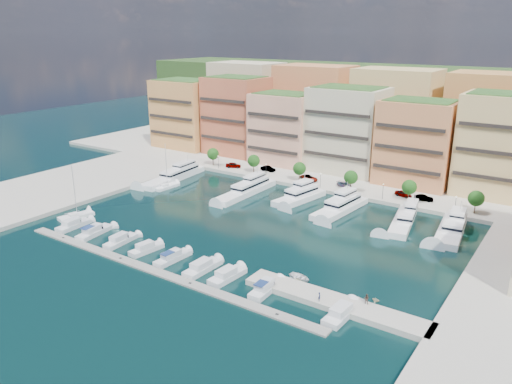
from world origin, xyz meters
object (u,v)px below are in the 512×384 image
Objects in this scene: tender_2 at (360,301)px; cruiser_9 at (341,314)px; tree_3 at (351,177)px; yacht_3 at (300,196)px; tree_0 at (213,154)px; cruiser_5 at (202,268)px; tree_4 at (409,187)px; cruiser_0 at (73,225)px; yacht_0 at (176,175)px; cruiser_3 at (146,249)px; tender_0 at (300,277)px; person_0 at (319,297)px; lamppost_4 at (456,202)px; cruiser_4 at (173,258)px; tree_1 at (254,161)px; tender_3 at (376,300)px; yacht_2 at (248,189)px; sailboat_2 at (166,187)px; lamppost_1 at (266,168)px; cruiser_2 at (121,241)px; car_1 at (268,169)px; cruiser_6 at (227,276)px; tree_2 at (299,169)px; lamppost_0 at (218,160)px; lamppost_2 at (320,178)px; cruiser_7 at (265,289)px; tender_1 at (298,280)px; tree_5 at (476,198)px; yacht_4 at (341,207)px; car_5 at (424,198)px; yacht_5 at (404,219)px; cruiser_1 at (94,232)px; car_4 at (403,194)px; car_2 at (309,178)px; sailboat_0 at (76,216)px; car_3 at (345,185)px; person_1 at (366,299)px; yacht_6 at (452,228)px; car_0 at (233,165)px.

cruiser_9 is at bearing -176.26° from tender_2.
tree_3 is 0.32× the size of yacht_3.
cruiser_5 is at bearing -52.71° from tree_0.
cruiser_0 is at bearing -134.92° from tree_4.
yacht_0 is at bearing -166.22° from tree_4.
tree_0 is 0.74× the size of cruiser_3.
cruiser_9 reaches higher than tender_0.
person_0 reaches higher than cruiser_3.
cruiser_4 is (-39.30, -55.81, -3.26)m from lamppost_4.
tree_1 reaches higher than tender_3.
sailboat_2 is (-21.87, -9.04, -0.89)m from yacht_2.
yacht_0 is at bearing -149.65° from lamppost_1.
person_0 is at bearing 1.09° from cruiser_2.
lamppost_1 is 75.25m from cruiser_9.
yacht_3 is 53.36m from person_0.
car_1 reaches higher than tender_0.
car_1 is (-31.33, 62.01, 1.25)m from cruiser_6.
tree_2 reaches higher than yacht_3.
lamppost_0 is 74.93m from tender_0.
lamppost_2 reaches higher than cruiser_7.
tender_1 reaches higher than tender_3.
tree_5 is 83.13m from yacht_0.
car_5 is (15.41, 16.16, 0.69)m from yacht_4.
yacht_4 is 22.34m from car_5.
tender_3 is (23.37, -36.83, -0.73)m from yacht_4.
tree_1 reaches higher than yacht_5.
cruiser_1 is at bearing 102.32° from tender_3.
lamppost_4 is at bearing -1.73° from tree_0.
tree_0 reaches higher than cruiser_4.
tender_2 is 56.62m from car_4.
cruiser_7 is at bearing -0.02° from cruiser_0.
car_2 is at bearing 3.55° from tree_0.
tender_3 is 0.28× the size of car_1.
lamppost_2 is at bearing 180.00° from lamppost_4.
cruiser_7 is at bearing 65.88° from person_0.
tree_5 is at bearing -74.97° from car_2.
tender_2 is at bearing 1.08° from sailboat_0.
car_3 reaches higher than cruiser_3.
sailboat_2 is 7.61× the size of person_1.
lamppost_2 is 0.21× the size of yacht_5.
lamppost_1 is 3.10× the size of tender_3.
yacht_6 is at bearing -23.76° from tree_3.
lamppost_0 is 0.21× the size of yacht_6.
tree_0 is at bearing 150.10° from lamppost_0.
yacht_3 is at bearing 48.42° from tender_3.
tree_1 is 0.32× the size of yacht_3.
tree_0 is at bearing 130.74° from cruiser_6.
tender_2 is at bearing 7.27° from cruiser_3.
lamppost_1 reaches higher than car_1.
car_0 is 11.75m from car_1.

